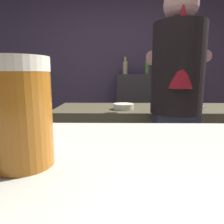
# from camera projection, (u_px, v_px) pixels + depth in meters

# --- Properties ---
(wall_back) EXTENTS (5.20, 0.10, 2.70)m
(wall_back) POSITION_uv_depth(u_px,v_px,m) (126.00, 64.00, 3.35)
(wall_back) COLOR #4C4058
(wall_back) RESTS_ON ground
(prep_counter) EXTENTS (2.10, 0.60, 0.89)m
(prep_counter) POSITION_uv_depth(u_px,v_px,m) (171.00, 154.00, 1.96)
(prep_counter) COLOR #4A4530
(prep_counter) RESTS_ON ground
(back_shelf) EXTENTS (0.77, 0.36, 1.18)m
(back_shelf) POSITION_uv_depth(u_px,v_px,m) (141.00, 113.00, 3.21)
(back_shelf) COLOR #353336
(back_shelf) RESTS_ON ground
(bartender) EXTENTS (0.46, 0.53, 1.72)m
(bartender) POSITION_uv_depth(u_px,v_px,m) (176.00, 101.00, 1.41)
(bartender) COLOR #292D3F
(bartender) RESTS_ON ground
(mixing_bowl) EXTENTS (0.17, 0.17, 0.05)m
(mixing_bowl) POSITION_uv_depth(u_px,v_px,m) (123.00, 106.00, 1.78)
(mixing_bowl) COLOR beige
(mixing_bowl) RESTS_ON prep_counter
(chefs_knife) EXTENTS (0.23, 0.12, 0.01)m
(chefs_knife) POSITION_uv_depth(u_px,v_px,m) (194.00, 108.00, 1.83)
(chefs_knife) COLOR silver
(chefs_knife) RESTS_ON prep_counter
(pint_glass_near) EXTENTS (0.07, 0.07, 0.13)m
(pint_glass_near) POSITION_uv_depth(u_px,v_px,m) (20.00, 113.00, 0.24)
(pint_glass_near) COLOR #B5671E
(pint_glass_near) RESTS_ON bar_counter
(bottle_vinegar) EXTENTS (0.07, 0.07, 0.27)m
(bottle_vinegar) POSITION_uv_depth(u_px,v_px,m) (125.00, 67.00, 3.14)
(bottle_vinegar) COLOR #D5C487
(bottle_vinegar) RESTS_ON back_shelf
(bottle_soy) EXTENTS (0.06, 0.06, 0.27)m
(bottle_soy) POSITION_uv_depth(u_px,v_px,m) (147.00, 67.00, 3.03)
(bottle_soy) COLOR #508534
(bottle_soy) RESTS_ON back_shelf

